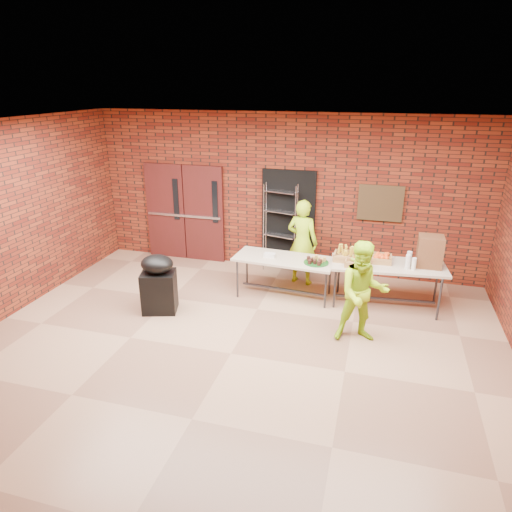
{
  "coord_description": "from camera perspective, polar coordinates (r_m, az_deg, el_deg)",
  "views": [
    {
      "loc": [
        1.9,
        -5.42,
        3.74
      ],
      "look_at": [
        -0.01,
        1.4,
        1.02
      ],
      "focal_mm": 32.0,
      "sensor_mm": 36.0,
      "label": 1
    }
  ],
  "objects": [
    {
      "name": "covered_grill",
      "position": [
        7.96,
        -12.07,
        -3.37
      ],
      "size": [
        0.68,
        0.61,
        1.03
      ],
      "rotation": [
        0.0,
        0.0,
        0.3
      ],
      "color": "black",
      "rests_on": "room"
    },
    {
      "name": "room",
      "position": [
        6.13,
        -3.45,
        0.55
      ],
      "size": [
        8.08,
        7.08,
        3.28
      ],
      "color": "#845D47",
      "rests_on": "ground"
    },
    {
      "name": "table_left",
      "position": [
        8.29,
        3.57,
        -0.66
      ],
      "size": [
        1.86,
        0.89,
        0.75
      ],
      "rotation": [
        0.0,
        0.0,
        -0.08
      ],
      "color": "tan",
      "rests_on": "room"
    },
    {
      "name": "basket_apples",
      "position": [
        7.96,
        12.62,
        -0.79
      ],
      "size": [
        0.43,
        0.33,
        0.13
      ],
      "color": "#AC8545",
      "rests_on": "table_right"
    },
    {
      "name": "double_doors",
      "position": [
        10.12,
        -8.87,
        5.37
      ],
      "size": [
        1.78,
        0.12,
        2.1
      ],
      "color": "#411212",
      "rests_on": "room"
    },
    {
      "name": "volunteer_man",
      "position": [
        6.99,
        13.21,
        -4.48
      ],
      "size": [
        0.9,
        0.78,
        1.59
      ],
      "primitive_type": "imported",
      "rotation": [
        0.0,
        0.0,
        0.25
      ],
      "color": "#A7DC18",
      "rests_on": "room"
    },
    {
      "name": "dark_doorway",
      "position": [
        9.45,
        4.03,
        4.43
      ],
      "size": [
        1.1,
        0.06,
        2.1
      ],
      "primitive_type": "cube",
      "color": "black",
      "rests_on": "room"
    },
    {
      "name": "wire_rack",
      "position": [
        9.38,
        3.04,
        3.49
      ],
      "size": [
        0.71,
        0.38,
        1.83
      ],
      "primitive_type": null,
      "rotation": [
        0.0,
        0.0,
        -0.24
      ],
      "color": "#B3B2BA",
      "rests_on": "room"
    },
    {
      "name": "muffin_tray",
      "position": [
        8.08,
        7.55,
        -0.54
      ],
      "size": [
        0.44,
        0.44,
        0.11
      ],
      "color": "#134917",
      "rests_on": "table_left"
    },
    {
      "name": "volunteer_woman",
      "position": [
        8.83,
        5.8,
        1.73
      ],
      "size": [
        0.69,
        0.53,
        1.68
      ],
      "primitive_type": "imported",
      "rotation": [
        0.0,
        0.0,
        2.92
      ],
      "color": "#A7DC18",
      "rests_on": "room"
    },
    {
      "name": "table_right",
      "position": [
        8.21,
        16.18,
        -1.4
      ],
      "size": [
        2.0,
        0.99,
        0.79
      ],
      "rotation": [
        0.0,
        0.0,
        0.1
      ],
      "color": "tan",
      "rests_on": "room"
    },
    {
      "name": "napkin_box",
      "position": [
        8.3,
        1.72,
        0.12
      ],
      "size": [
        0.2,
        0.13,
        0.07
      ],
      "primitive_type": "cube",
      "color": "silver",
      "rests_on": "table_left"
    },
    {
      "name": "bronze_plaque",
      "position": [
        9.13,
        15.28,
        6.4
      ],
      "size": [
        0.85,
        0.04,
        0.7
      ],
      "primitive_type": "cube",
      "color": "#3E2D18",
      "rests_on": "room"
    },
    {
      "name": "coffee_dispenser",
      "position": [
        8.22,
        20.92,
        0.54
      ],
      "size": [
        0.41,
        0.36,
        0.53
      ],
      "primitive_type": "cube",
      "color": "brown",
      "rests_on": "table_right"
    },
    {
      "name": "basket_oranges",
      "position": [
        8.23,
        15.03,
        -0.25
      ],
      "size": [
        0.45,
        0.35,
        0.14
      ],
      "color": "#AC8545",
      "rests_on": "table_right"
    },
    {
      "name": "cup_stack_back",
      "position": [
        8.16,
        18.59,
        -0.33
      ],
      "size": [
        0.09,
        0.09,
        0.26
      ],
      "primitive_type": "cylinder",
      "color": "silver",
      "rests_on": "table_right"
    },
    {
      "name": "cup_stack_mid",
      "position": [
        8.02,
        19.13,
        -0.94
      ],
      "size": [
        0.07,
        0.07,
        0.21
      ],
      "primitive_type": "cylinder",
      "color": "silver",
      "rests_on": "table_right"
    },
    {
      "name": "basket_bananas",
      "position": [
        8.17,
        11.45,
        -0.05
      ],
      "size": [
        0.5,
        0.39,
        0.16
      ],
      "color": "#AC8545",
      "rests_on": "table_right"
    },
    {
      "name": "cup_stack_front",
      "position": [
        8.02,
        18.45,
        -0.71
      ],
      "size": [
        0.08,
        0.08,
        0.25
      ],
      "primitive_type": "cylinder",
      "color": "silver",
      "rests_on": "table_right"
    }
  ]
}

